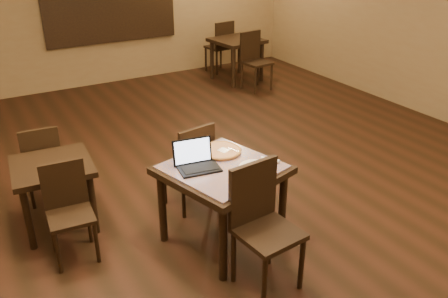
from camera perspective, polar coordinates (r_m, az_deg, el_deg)
ground at (r=4.72m, az=1.51°, el=-8.55°), size 10.00×10.00×0.00m
tiled_table at (r=4.11m, az=-0.20°, el=-3.34°), size 1.13×1.13×0.76m
chair_main_near at (r=3.71m, az=4.51°, el=-8.42°), size 0.48×0.48×1.02m
chair_main_far at (r=4.66m, az=-3.91°, el=-1.63°), size 0.45×0.45×0.92m
laptop at (r=4.03m, az=-3.41°, el=-1.37°), size 0.38×0.32×0.23m
plate at (r=4.02m, az=3.81°, el=-2.24°), size 0.29×0.29×0.02m
pizza_slice at (r=4.02m, az=3.81°, el=-2.07°), size 0.24×0.24×0.02m
pizza_pan at (r=4.29m, az=-0.43°, el=-0.37°), size 0.35×0.35×0.01m
pizza_whole at (r=4.29m, az=-0.43°, el=-0.18°), size 0.38×0.38×0.03m
spatula at (r=4.28m, az=-0.06°, el=-0.13°), size 0.16×0.24×0.01m
napkin_roll at (r=4.14m, az=5.57°, el=-1.31°), size 0.12×0.15×0.04m
other_table_a at (r=8.78m, az=1.55°, el=12.28°), size 0.90×0.90×0.76m
other_table_a_chair_near at (r=8.32m, az=3.61°, el=10.96°), size 0.47×0.47×0.98m
other_table_a_chair_far at (r=9.28m, az=-0.32°, el=12.53°), size 0.47×0.47×0.98m
other_table_b at (r=4.65m, az=-19.89°, el=-2.89°), size 0.76×0.76×0.66m
other_table_b_chair_near at (r=4.25m, az=-18.24°, el=-6.46°), size 0.40×0.40×0.85m
other_table_b_chair_far at (r=5.12m, az=-21.02°, el=-1.24°), size 0.40×0.40×0.85m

